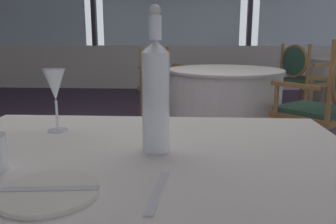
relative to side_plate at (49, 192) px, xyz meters
name	(u,v)px	position (x,y,z in m)	size (l,w,h in m)	color
ground_plane	(141,179)	(-0.06, 1.73, -0.74)	(15.48, 15.48, 0.00)	#47384C
window_wall_far	(171,35)	(-0.06, 6.20, 0.31)	(9.63, 0.14, 2.60)	silver
side_plate	(49,192)	(0.00, 0.00, 0.00)	(0.20, 0.20, 0.01)	silver
butter_knife	(49,189)	(0.00, 0.00, 0.01)	(0.20, 0.02, 0.00)	silver
dinner_fork	(158,191)	(0.21, 0.02, 0.00)	(0.19, 0.02, 0.00)	silver
water_bottle	(156,93)	(0.18, 0.27, 0.15)	(0.07, 0.07, 0.38)	white
wine_glass	(55,87)	(-0.15, 0.44, 0.14)	(0.07, 0.07, 0.20)	white
background_table_0	(224,108)	(0.62, 2.59, -0.37)	(1.07, 1.07, 0.74)	white
dining_chair_0_0	(162,79)	(-0.03, 3.29, -0.19)	(0.66, 0.66, 0.91)	olive
dining_chair_0_1	(327,99)	(1.28, 1.88, -0.15)	(0.66, 0.66, 1.02)	olive
dining_chair_1_1	(300,75)	(1.67, 3.72, -0.18)	(0.63, 0.65, 0.94)	olive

